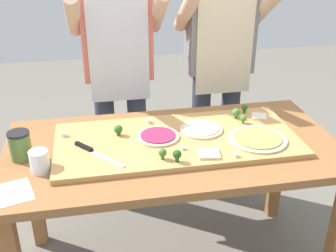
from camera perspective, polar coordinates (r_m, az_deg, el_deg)
prep_table at (r=2.06m, az=0.67°, el=-5.13°), size 1.59×0.81×0.78m
cutting_board at (r=2.02m, az=1.22°, el=-1.92°), size 1.16×0.53×0.02m
chefs_knife at (r=1.91m, az=-10.30°, el=-3.42°), size 0.22×0.25×0.02m
pizza_whole_white_garlic at (r=2.08m, az=4.54°, el=-0.39°), size 0.21×0.21×0.02m
pizza_whole_pesto_green at (r=2.03m, az=12.14°, el=-1.72°), size 0.28×0.28×0.02m
pizza_whole_beet_magenta at (r=2.01m, az=-1.37°, el=-1.39°), size 0.21×0.21×0.02m
pizza_slice_far_right at (r=2.26m, az=12.36°, el=1.28°), size 0.10×0.10×0.01m
pizza_slice_center at (r=1.87m, az=5.63°, el=-3.78°), size 0.11×0.11×0.01m
broccoli_floret_back_right at (r=2.30m, az=10.40°, el=2.45°), size 0.03×0.03×0.05m
broccoli_floret_center_left at (r=1.80m, az=1.24°, el=-3.94°), size 0.04×0.04×0.06m
broccoli_floret_back_left at (r=1.82m, az=-0.75°, el=-3.70°), size 0.04×0.04×0.05m
broccoli_floret_center_right at (r=2.22m, az=9.29°, el=1.81°), size 0.04×0.04×0.06m
broccoli_floret_front_mid at (r=2.03m, az=-6.79°, el=-0.50°), size 0.04×0.04×0.05m
broccoli_floret_front_left at (r=2.17m, az=10.24°, el=1.02°), size 0.03×0.03×0.05m
cheese_crumble_a at (r=1.87m, az=9.31°, el=-3.98°), size 0.02×0.02×0.02m
cheese_crumble_b at (r=2.15m, az=-2.65°, el=0.67°), size 0.02×0.02×0.02m
cheese_crumble_c at (r=1.91m, az=2.10°, el=-3.03°), size 0.02×0.02×0.02m
cheese_crumble_d at (r=2.08m, az=-13.99°, el=-1.11°), size 0.02×0.02×0.02m
flour_cup at (r=1.86m, az=-17.10°, el=-4.78°), size 0.08×0.08×0.10m
sauce_jar at (r=1.97m, az=-19.51°, el=-2.47°), size 0.10×0.10×0.13m
recipe_note at (r=1.78m, az=-20.18°, el=-8.47°), size 0.17×0.20×0.00m
cook_left at (r=2.51m, az=-6.83°, el=8.77°), size 0.54×0.39×1.67m
cook_right at (r=2.62m, az=7.00°, el=9.54°), size 0.54×0.39×1.67m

